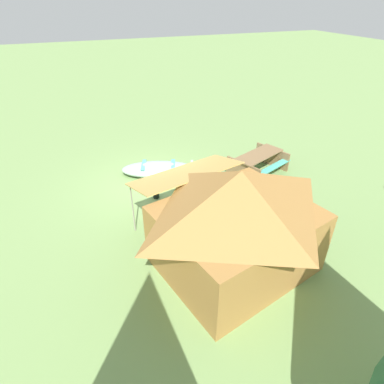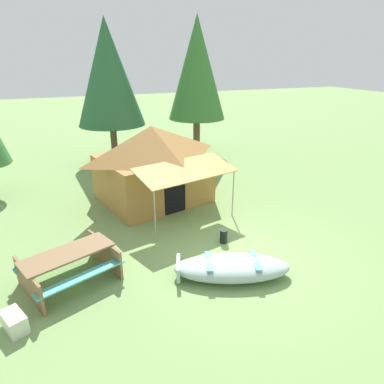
% 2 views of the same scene
% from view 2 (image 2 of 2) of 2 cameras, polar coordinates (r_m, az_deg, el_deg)
% --- Properties ---
extents(ground_plane, '(80.00, 80.00, 0.00)m').
position_cam_2_polar(ground_plane, '(8.81, 7.49, -10.76)').
color(ground_plane, '#789C58').
extents(beached_rowboat, '(2.86, 1.91, 0.45)m').
position_cam_2_polar(beached_rowboat, '(7.99, 6.60, -12.44)').
color(beached_rowboat, '#9FB7B2').
rests_on(beached_rowboat, ground_plane).
extents(canvas_cabin_tent, '(4.17, 4.79, 2.61)m').
position_cam_2_polar(canvas_cabin_tent, '(11.62, -6.61, 4.85)').
color(canvas_cabin_tent, '#A7753B').
rests_on(canvas_cabin_tent, ground_plane).
extents(picnic_table, '(2.34, 2.07, 0.75)m').
position_cam_2_polar(picnic_table, '(8.11, -19.94, -11.18)').
color(picnic_table, olive).
rests_on(picnic_table, ground_plane).
extents(cooler_box, '(0.53, 0.65, 0.35)m').
position_cam_2_polar(cooler_box, '(7.43, -27.63, -18.75)').
color(cooler_box, beige).
rests_on(cooler_box, ground_plane).
extents(fuel_can, '(0.26, 0.26, 0.38)m').
position_cam_2_polar(fuel_can, '(9.30, 5.32, -7.40)').
color(fuel_can, black).
rests_on(fuel_can, ground_plane).
extents(pine_tree_back_left, '(2.75, 2.75, 6.53)m').
position_cam_2_polar(pine_tree_back_left, '(17.12, 0.83, 19.95)').
color(pine_tree_back_left, brown).
rests_on(pine_tree_back_left, ground_plane).
extents(pine_tree_far_center, '(2.99, 2.99, 6.30)m').
position_cam_2_polar(pine_tree_far_center, '(16.09, -13.87, 18.77)').
color(pine_tree_far_center, brown).
rests_on(pine_tree_far_center, ground_plane).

